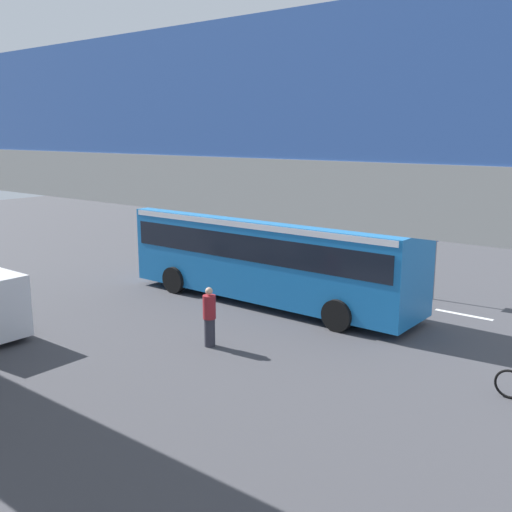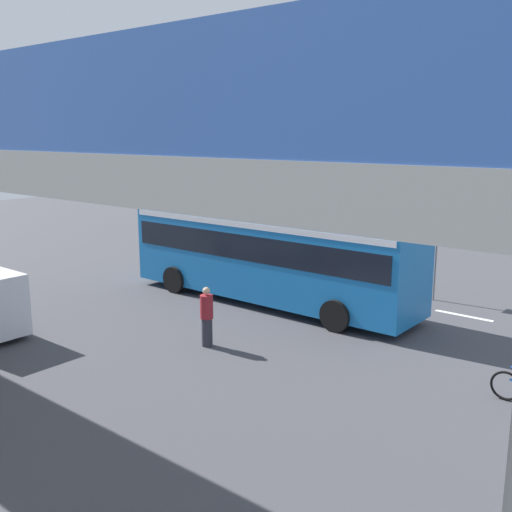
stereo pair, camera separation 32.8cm
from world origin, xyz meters
TOP-DOWN VIEW (x-y plane):
  - ground at (0.00, 0.00)m, footprint 80.00×80.00m
  - city_bus at (0.26, 0.10)m, footprint 11.54×2.85m
  - pedestrian at (-1.17, 4.87)m, footprint 0.38×0.38m
  - traffic_sign at (-4.39, -4.03)m, footprint 0.08×0.60m
  - lane_dash_leftmost at (-6.00, -2.82)m, footprint 2.00×0.20m
  - lane_dash_left at (-2.00, -2.82)m, footprint 2.00×0.20m
  - lane_dash_centre at (2.00, -2.82)m, footprint 2.00×0.20m
  - lane_dash_right at (6.00, -2.82)m, footprint 2.00×0.20m

SIDE VIEW (x-z plane):
  - ground at x=0.00m, z-range 0.00..0.00m
  - lane_dash_leftmost at x=-6.00m, z-range 0.00..0.01m
  - lane_dash_left at x=-2.00m, z-range 0.00..0.01m
  - lane_dash_centre at x=2.00m, z-range 0.00..0.01m
  - lane_dash_right at x=6.00m, z-range 0.00..0.01m
  - pedestrian at x=-1.17m, z-range -0.01..1.78m
  - city_bus at x=0.26m, z-range 0.31..3.46m
  - traffic_sign at x=-4.39m, z-range 0.49..3.29m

